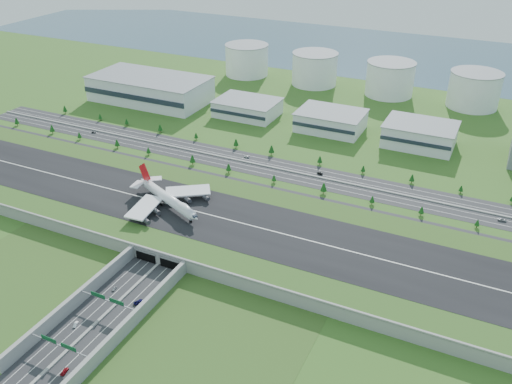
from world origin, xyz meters
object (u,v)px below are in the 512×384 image
at_px(boeing_747, 168,198).
at_px(car_1, 76,324).
at_px(car_7, 247,157).
at_px(car_4, 94,132).
at_px(car_3, 64,371).
at_px(car_6, 502,220).
at_px(car_2, 139,302).
at_px(car_0, 114,288).
at_px(fuel_tank_a, 247,60).
at_px(car_5, 320,173).

relative_size(boeing_747, car_1, 15.18).
relative_size(car_1, car_7, 0.90).
height_order(car_4, car_7, car_4).
xyz_separation_m(car_3, car_4, (-174.39, 226.60, 0.02)).
bearing_deg(car_4, car_6, -98.57).
distance_m(car_2, car_7, 188.63).
xyz_separation_m(car_0, car_7, (-9.26, 183.09, 0.04)).
bearing_deg(fuel_tank_a, car_1, -75.15).
bearing_deg(car_4, car_0, -145.52).
bearing_deg(car_0, fuel_tank_a, 95.19).
bearing_deg(boeing_747, car_1, -57.64).
height_order(car_1, car_3, car_3).
xyz_separation_m(boeing_747, car_2, (34.11, -81.15, -13.28)).
height_order(car_2, car_3, car_2).
xyz_separation_m(boeing_747, car_7, (5.99, 105.36, -13.33)).
height_order(boeing_747, car_3, boeing_747).
xyz_separation_m(car_3, car_7, (-26.23, 240.18, -0.02)).
bearing_deg(boeing_747, car_3, -52.38).
relative_size(fuel_tank_a, car_2, 9.28).
bearing_deg(car_1, car_4, 110.52).
relative_size(car_2, car_5, 1.10).
distance_m(fuel_tank_a, car_5, 268.36).
bearing_deg(car_2, car_5, -79.21).
relative_size(fuel_tank_a, boeing_747, 0.76).
distance_m(boeing_747, car_7, 106.37).
relative_size(car_0, car_2, 0.72).
bearing_deg(car_1, fuel_tank_a, 87.18).
relative_size(fuel_tank_a, car_1, 11.57).
bearing_deg(car_1, car_6, 29.07).
bearing_deg(boeing_747, car_2, -43.02).
xyz_separation_m(car_5, car_6, (132.63, -11.76, -0.01)).
xyz_separation_m(car_0, car_5, (55.56, 180.23, 0.15)).
relative_size(car_0, car_7, 0.81).
distance_m(car_1, car_6, 274.04).
relative_size(car_2, car_7, 1.12).
bearing_deg(car_7, car_6, 90.98).
bearing_deg(boeing_747, car_7, 110.93).
height_order(fuel_tank_a, car_3, fuel_tank_a).
height_order(car_3, car_5, car_5).
distance_m(boeing_747, car_0, 80.33).
height_order(car_1, car_2, car_2).
xyz_separation_m(car_0, car_1, (0.39, -31.11, 0.05)).
xyz_separation_m(fuel_tank_a, car_0, (111.22, -389.82, -16.72)).
distance_m(car_4, car_6, 345.61).
height_order(boeing_747, car_4, boeing_747).
distance_m(car_0, car_4, 231.33).
height_order(fuel_tank_a, car_1, fuel_tank_a).
bearing_deg(car_7, car_5, 92.69).
relative_size(car_3, car_7, 1.04).
bearing_deg(car_0, car_2, -21.04).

